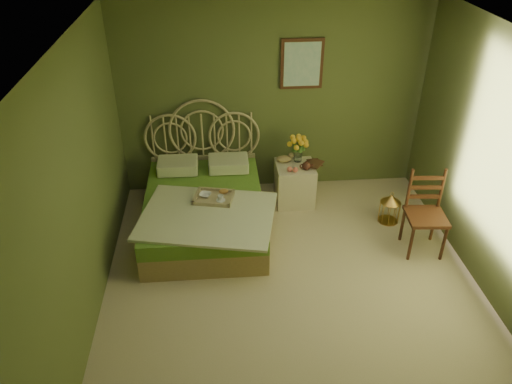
{
  "coord_description": "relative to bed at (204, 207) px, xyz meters",
  "views": [
    {
      "loc": [
        -0.73,
        -3.86,
        3.71
      ],
      "look_at": [
        -0.32,
        1.0,
        0.65
      ],
      "focal_mm": 35.0,
      "sensor_mm": 36.0,
      "label": 1
    }
  ],
  "objects": [
    {
      "name": "chair",
      "position": [
        2.52,
        -0.6,
        0.25
      ],
      "size": [
        0.46,
        0.46,
        0.98
      ],
      "rotation": [
        0.0,
        0.0,
        -0.08
      ],
      "color": "#3A1C0F",
      "rests_on": "floor"
    },
    {
      "name": "coffee_cup",
      "position": [
        0.2,
        -0.21,
        0.25
      ],
      "size": [
        0.08,
        0.08,
        0.07
      ],
      "primitive_type": "imported",
      "rotation": [
        0.0,
        0.0,
        -0.05
      ],
      "color": "white",
      "rests_on": "bed"
    },
    {
      "name": "wall_back",
      "position": [
        0.93,
        0.96,
        1.01
      ],
      "size": [
        4.0,
        0.0,
        4.0
      ],
      "primitive_type": "plane",
      "rotation": [
        1.57,
        0.0,
        0.0
      ],
      "color": "#535C30",
      "rests_on": "floor"
    },
    {
      "name": "wall_left",
      "position": [
        -1.07,
        -1.29,
        1.01
      ],
      "size": [
        0.0,
        4.5,
        4.5
      ],
      "primitive_type": "plane",
      "rotation": [
        1.57,
        0.0,
        1.57
      ],
      "color": "#535C30",
      "rests_on": "floor"
    },
    {
      "name": "bed",
      "position": [
        0.0,
        0.0,
        0.0
      ],
      "size": [
        1.69,
        2.13,
        1.32
      ],
      "color": "#A48652",
      "rests_on": "floor"
    },
    {
      "name": "cereal_bowl",
      "position": [
        0.02,
        -0.1,
        0.24
      ],
      "size": [
        0.18,
        0.18,
        0.03
      ],
      "primitive_type": "imported",
      "rotation": [
        0.0,
        0.0,
        -0.33
      ],
      "color": "white",
      "rests_on": "bed"
    },
    {
      "name": "floor",
      "position": [
        0.93,
        -1.29,
        -0.29
      ],
      "size": [
        4.5,
        4.5,
        0.0
      ],
      "primitive_type": "plane",
      "color": "#C5AB8E",
      "rests_on": "ground"
    },
    {
      "name": "nightstand",
      "position": [
        1.2,
        0.49,
        0.06
      ],
      "size": [
        0.5,
        0.5,
        0.98
      ],
      "color": "beige",
      "rests_on": "floor"
    },
    {
      "name": "book_lower",
      "position": [
        1.38,
        0.5,
        0.27
      ],
      "size": [
        0.19,
        0.23,
        0.02
      ],
      "primitive_type": "imported",
      "rotation": [
        0.0,
        0.0,
        0.14
      ],
      "color": "#381E0F",
      "rests_on": "nightstand"
    },
    {
      "name": "book_upper",
      "position": [
        1.38,
        0.5,
        0.29
      ],
      "size": [
        0.28,
        0.3,
        0.02
      ],
      "primitive_type": "imported",
      "rotation": [
        0.0,
        0.0,
        -0.6
      ],
      "color": "#472819",
      "rests_on": "nightstand"
    },
    {
      "name": "birdcage",
      "position": [
        2.33,
        -0.09,
        -0.1
      ],
      "size": [
        0.25,
        0.25,
        0.39
      ],
      "rotation": [
        0.0,
        0.0,
        -0.14
      ],
      "color": "#B5803A",
      "rests_on": "floor"
    },
    {
      "name": "wall_right",
      "position": [
        2.93,
        -1.29,
        1.01
      ],
      "size": [
        0.0,
        4.5,
        4.5
      ],
      "primitive_type": "plane",
      "rotation": [
        1.57,
        0.0,
        -1.57
      ],
      "color": "#535C30",
      "rests_on": "floor"
    },
    {
      "name": "wall_art",
      "position": [
        1.3,
        0.93,
        1.46
      ],
      "size": [
        0.54,
        0.04,
        0.64
      ],
      "color": "#3A1C0F",
      "rests_on": "wall_back"
    },
    {
      "name": "ceiling",
      "position": [
        0.93,
        -1.29,
        2.31
      ],
      "size": [
        4.5,
        4.5,
        0.0
      ],
      "primitive_type": "plane",
      "rotation": [
        3.14,
        0.0,
        0.0
      ],
      "color": "silver",
      "rests_on": "wall_back"
    }
  ]
}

